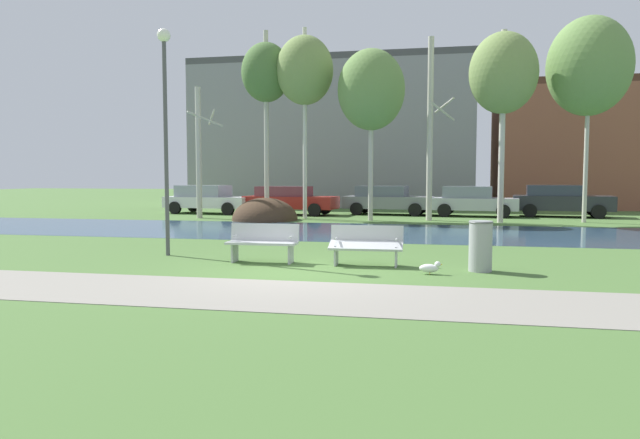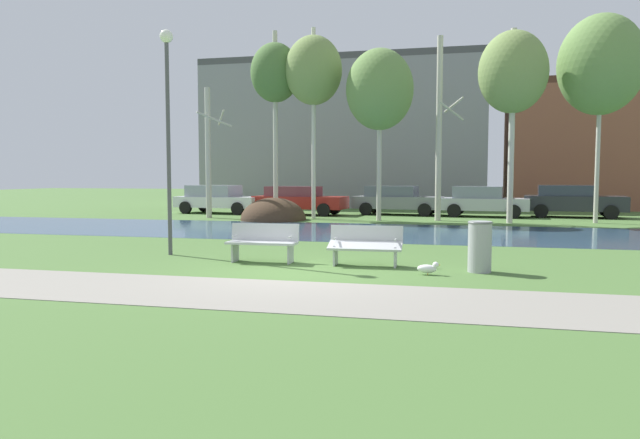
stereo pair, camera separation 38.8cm
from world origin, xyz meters
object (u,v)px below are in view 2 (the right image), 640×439
object	(u,v)px
bench_right	(365,244)
parked_van_nearest_white	(218,199)
parked_sedan_second_red	(299,200)
parked_wagon_fourth_silver	(483,201)
bench_left	(263,241)
trash_bin	(480,246)
parked_hatch_third_grey	(397,199)
parked_suv_fifth_dark	(572,200)
streetlamp	(168,106)
seagull	(428,268)

from	to	relation	value
bench_right	parked_van_nearest_white	xyz separation A→B (m)	(-10.29, 16.01, 0.30)
parked_sedan_second_red	parked_wagon_fourth_silver	xyz separation A→B (m)	(8.99, 0.60, 0.00)
bench_left	trash_bin	size ratio (longest dim) A/B	1.55
parked_hatch_third_grey	parked_suv_fifth_dark	xyz separation A→B (m)	(8.27, 0.03, 0.03)
streetlamp	parked_wagon_fourth_silver	bearing A→B (deg)	62.88
parked_sedan_second_red	streetlamp	bearing A→B (deg)	-86.69
trash_bin	parked_suv_fifth_dark	bearing A→B (deg)	74.47
bench_left	parked_wagon_fourth_silver	xyz separation A→B (m)	(5.46, 16.48, 0.29)
bench_right	parked_wagon_fourth_silver	distance (m)	16.78
parked_hatch_third_grey	parked_wagon_fourth_silver	size ratio (longest dim) A/B	1.08
parked_wagon_fourth_silver	trash_bin	bearing A→B (deg)	-92.42
bench_left	parked_sedan_second_red	bearing A→B (deg)	102.53
streetlamp	parked_sedan_second_red	distance (m)	15.53
parked_van_nearest_white	bench_left	bearing A→B (deg)	-63.63
streetlamp	parked_wagon_fourth_silver	distance (m)	18.01
parked_van_nearest_white	parked_suv_fifth_dark	distance (m)	17.53
seagull	bench_right	bearing A→B (deg)	147.65
parked_sedan_second_red	parked_hatch_third_grey	xyz separation A→B (m)	(4.83, 1.11, 0.01)
bench_left	parked_hatch_third_grey	distance (m)	17.05
bench_left	bench_right	bearing A→B (deg)	0.00
bench_left	streetlamp	size ratio (longest dim) A/B	0.29
trash_bin	parked_wagon_fourth_silver	size ratio (longest dim) A/B	0.25
bench_left	seagull	world-z (taller)	bench_left
bench_right	parked_sedan_second_red	xyz separation A→B (m)	(-5.88, 15.89, 0.29)
parked_wagon_fourth_silver	parked_suv_fifth_dark	world-z (taller)	parked_suv_fifth_dark
streetlamp	parked_wagon_fourth_silver	size ratio (longest dim) A/B	1.30
bench_left	bench_right	distance (m)	2.35
parked_sedan_second_red	parked_wagon_fourth_silver	bearing A→B (deg)	3.80
trash_bin	parked_wagon_fourth_silver	xyz separation A→B (m)	(0.71, 16.77, 0.23)
parked_sedan_second_red	parked_wagon_fourth_silver	world-z (taller)	parked_wagon_fourth_silver
trash_bin	parked_hatch_third_grey	distance (m)	17.63
parked_van_nearest_white	trash_bin	bearing A→B (deg)	-52.11
bench_left	parked_hatch_third_grey	world-z (taller)	parked_hatch_third_grey
bench_right	trash_bin	size ratio (longest dim) A/B	1.55
seagull	parked_hatch_third_grey	distance (m)	18.06
trash_bin	streetlamp	size ratio (longest dim) A/B	0.19
bench_right	parked_wagon_fourth_silver	xyz separation A→B (m)	(3.11, 16.48, 0.29)
trash_bin	seagull	distance (m)	1.23
parked_sedan_second_red	parked_suv_fifth_dark	size ratio (longest dim) A/B	1.03
streetlamp	parked_suv_fifth_dark	size ratio (longest dim) A/B	1.18
parked_hatch_third_grey	streetlamp	bearing A→B (deg)	-103.57
trash_bin	parked_hatch_third_grey	xyz separation A→B (m)	(-3.45, 17.29, 0.23)
bench_left	seagull	bearing A→B (deg)	-13.27
bench_right	seagull	size ratio (longest dim) A/B	3.51
parked_suv_fifth_dark	parked_wagon_fourth_silver	bearing A→B (deg)	-172.38
seagull	parked_suv_fifth_dark	bearing A→B (deg)	72.02
parked_van_nearest_white	parked_sedan_second_red	xyz separation A→B (m)	(4.41, -0.12, -0.01)
parked_sedan_second_red	parked_suv_fifth_dark	bearing A→B (deg)	5.00
bench_right	parked_hatch_third_grey	xyz separation A→B (m)	(-1.06, 17.00, 0.30)
parked_wagon_fourth_silver	parked_suv_fifth_dark	bearing A→B (deg)	7.62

